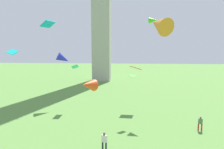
{
  "coord_description": "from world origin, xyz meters",
  "views": [
    {
      "loc": [
        1.65,
        -1.13,
        9.05
      ],
      "look_at": [
        0.01,
        19.09,
        6.28
      ],
      "focal_mm": 28.81,
      "sensor_mm": 36.0,
      "label": 1
    }
  ],
  "objects": [
    {
      "name": "person_0",
      "position": [
        10.04,
        18.98,
        0.9
      ],
      "size": [
        0.49,
        0.27,
        1.6
      ],
      "rotation": [
        0.0,
        0.0,
        3.07
      ],
      "color": "red",
      "rests_on": "ground_plane"
    },
    {
      "name": "kite_flying_5",
      "position": [
        -12.84,
        20.76,
        8.81
      ],
      "size": [
        1.64,
        1.3,
        0.81
      ],
      "rotation": [
        0.0,
        0.0,
        2.71
      ],
      "color": "#18D5D7"
    },
    {
      "name": "kite_flying_3",
      "position": [
        2.44,
        21.48,
        5.77
      ],
      "size": [
        1.05,
        1.02,
        0.32
      ],
      "rotation": [
        0.0,
        0.0,
        3.86
      ],
      "color": "#31DE14"
    },
    {
      "name": "kite_flying_7",
      "position": [
        -8.71,
        27.61,
        7.65
      ],
      "size": [
        2.69,
        2.29,
        2.09
      ],
      "rotation": [
        0.0,
        0.0,
        2.06
      ],
      "color": "#2428C8"
    },
    {
      "name": "person_2",
      "position": [
        -0.27,
        13.95,
        0.99
      ],
      "size": [
        0.52,
        0.45,
        1.74
      ],
      "rotation": [
        0.0,
        0.0,
        2.62
      ],
      "color": "#1E2333",
      "rests_on": "ground_plane"
    },
    {
      "name": "kite_flying_2",
      "position": [
        4.11,
        13.33,
        10.99
      ],
      "size": [
        2.19,
        2.64,
        1.93
      ],
      "rotation": [
        0.0,
        0.0,
        3.57
      ],
      "color": "orange"
    },
    {
      "name": "kite_flying_6",
      "position": [
        -6.21,
        16.66,
        11.61
      ],
      "size": [
        1.17,
        1.59,
        0.62
      ],
      "rotation": [
        0.0,
        0.0,
        4.48
      ],
      "color": "#0B9EE0"
    },
    {
      "name": "kite_flying_4",
      "position": [
        -6.27,
        25.91,
        6.49
      ],
      "size": [
        1.03,
        1.52,
        0.85
      ],
      "rotation": [
        0.0,
        0.0,
        4.8
      ],
      "color": "#32D8BD"
    },
    {
      "name": "kite_flying_1",
      "position": [
        -2.05,
        15.9,
        5.66
      ],
      "size": [
        1.95,
        2.22,
        1.49
      ],
      "rotation": [
        0.0,
        0.0,
        5.78
      ],
      "color": "#EF4718"
    },
    {
      "name": "kite_flying_0",
      "position": [
        3.08,
        26.68,
        6.32
      ],
      "size": [
        1.89,
        1.56,
        0.69
      ],
      "rotation": [
        0.0,
        0.0,
        6.05
      ],
      "color": "#CF4717"
    },
    {
      "name": "kite_flying_8",
      "position": [
        5.4,
        25.85,
        13.29
      ],
      "size": [
        1.43,
        1.28,
        0.85
      ],
      "rotation": [
        0.0,
        0.0,
        1.11
      ],
      "color": "#3FCF13"
    }
  ]
}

